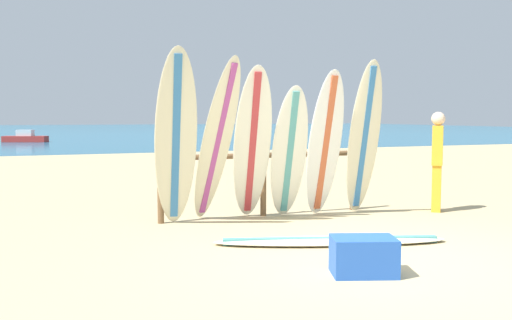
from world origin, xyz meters
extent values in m
plane|color=tan|center=(0.00, 0.00, 0.00)|extent=(120.00, 120.00, 0.00)
cube|color=#196B93|center=(0.00, 58.00, 0.00)|extent=(120.00, 80.00, 0.01)
cylinder|color=brown|center=(-1.76, 2.90, 0.54)|extent=(0.09, 0.09, 1.07)
cylinder|color=brown|center=(-0.20, 2.90, 0.54)|extent=(0.09, 0.09, 1.07)
cylinder|color=brown|center=(1.36, 2.90, 0.54)|extent=(0.09, 0.09, 1.07)
cylinder|color=brown|center=(-0.20, 2.90, 0.92)|extent=(3.22, 0.08, 0.08)
ellipsoid|color=beige|center=(-1.63, 2.50, 1.20)|extent=(0.67, 0.97, 2.40)
cube|color=#3372B2|center=(-1.63, 2.50, 1.20)|extent=(0.20, 0.85, 2.21)
ellipsoid|color=beige|center=(-1.03, 2.59, 1.16)|extent=(0.68, 1.17, 2.31)
cube|color=#A53F8C|center=(-1.03, 2.59, 1.16)|extent=(0.29, 1.02, 2.13)
ellipsoid|color=white|center=(-0.50, 2.61, 1.10)|extent=(0.69, 1.00, 2.21)
cube|color=#B73338|center=(-0.50, 2.61, 1.10)|extent=(0.24, 0.87, 2.04)
ellipsoid|color=white|center=(0.06, 2.54, 0.97)|extent=(0.61, 0.76, 1.95)
cube|color=teal|center=(0.06, 2.54, 0.97)|extent=(0.18, 0.66, 1.80)
ellipsoid|color=white|center=(0.63, 2.52, 1.09)|extent=(0.56, 0.62, 2.19)
cube|color=#CC5933|center=(0.63, 2.52, 1.09)|extent=(0.11, 0.58, 2.02)
ellipsoid|color=beige|center=(1.26, 2.45, 1.17)|extent=(0.59, 0.77, 2.34)
cube|color=#3372B2|center=(1.26, 2.45, 1.17)|extent=(0.19, 0.67, 2.16)
ellipsoid|color=beige|center=(-0.14, 0.94, 0.04)|extent=(2.80, 1.32, 0.07)
cube|color=teal|center=(-0.14, 0.94, 0.04)|extent=(2.46, 0.86, 0.08)
cube|color=gold|center=(2.49, 2.25, 0.37)|extent=(0.24, 0.25, 0.74)
cube|color=gold|center=(2.49, 2.25, 1.05)|extent=(0.29, 0.30, 0.62)
sphere|color=beige|center=(2.49, 2.25, 1.47)|extent=(0.21, 0.21, 0.21)
cube|color=#B22D28|center=(-4.11, 30.10, 0.18)|extent=(2.58, 1.60, 0.35)
cube|color=silver|center=(-4.11, 30.10, 0.54)|extent=(1.02, 0.83, 0.36)
cube|color=blue|center=(-0.49, -0.31, 0.18)|extent=(0.70, 0.58, 0.36)
camera|label=1|loc=(-3.32, -4.72, 1.51)|focal=38.61mm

